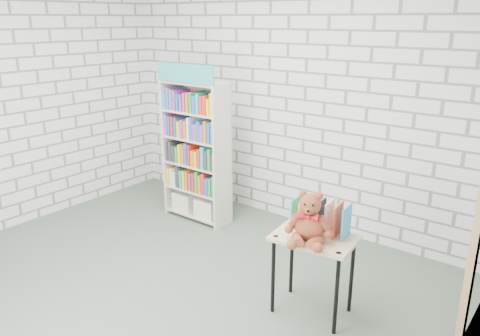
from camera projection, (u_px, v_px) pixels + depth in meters
The scene contains 6 objects.
ground at pixel (157, 289), 4.04m from camera, with size 4.50×4.50×0.00m, color #4B584A.
room_shell at pixel (145, 81), 3.49m from camera, with size 4.52×4.02×2.81m.
bookshelf at pixel (197, 151), 5.25m from camera, with size 0.79×0.31×1.78m.
display_table at pixel (314, 247), 3.57m from camera, with size 0.65×0.48×0.66m.
table_books at pixel (320, 216), 3.58m from camera, with size 0.44×0.23×0.25m.
teddy_bear at pixel (309, 222), 3.42m from camera, with size 0.35×0.34×0.38m.
Camera 1 is at (2.72, -2.35, 2.23)m, focal length 35.00 mm.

